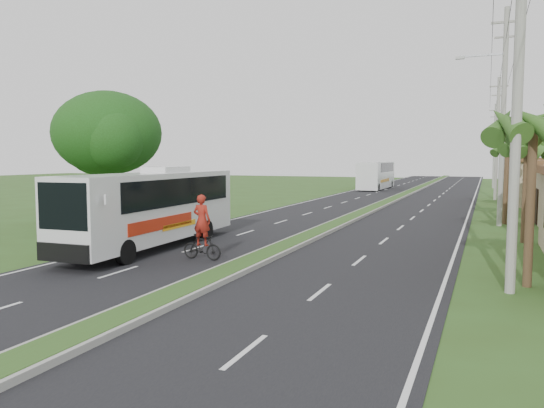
% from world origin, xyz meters
% --- Properties ---
extents(ground, '(180.00, 180.00, 0.00)m').
position_xyz_m(ground, '(0.00, 0.00, 0.00)').
color(ground, '#304C1B').
rests_on(ground, ground).
extents(road_asphalt, '(14.00, 160.00, 0.02)m').
position_xyz_m(road_asphalt, '(0.00, 20.00, 0.01)').
color(road_asphalt, black).
rests_on(road_asphalt, ground).
extents(median_strip, '(1.20, 160.00, 0.18)m').
position_xyz_m(median_strip, '(0.00, 20.00, 0.10)').
color(median_strip, gray).
rests_on(median_strip, ground).
extents(lane_edge_left, '(0.12, 160.00, 0.01)m').
position_xyz_m(lane_edge_left, '(-6.70, 20.00, 0.00)').
color(lane_edge_left, silver).
rests_on(lane_edge_left, ground).
extents(lane_edge_right, '(0.12, 160.00, 0.01)m').
position_xyz_m(lane_edge_right, '(6.70, 20.00, 0.00)').
color(lane_edge_right, silver).
rests_on(lane_edge_right, ground).
extents(palm_verge_a, '(2.40, 2.40, 5.45)m').
position_xyz_m(palm_verge_a, '(9.00, 3.00, 4.74)').
color(palm_verge_a, '#473321').
rests_on(palm_verge_a, ground).
extents(palm_verge_b, '(2.40, 2.40, 5.05)m').
position_xyz_m(palm_verge_b, '(9.40, 12.00, 4.36)').
color(palm_verge_b, '#473321').
rests_on(palm_verge_b, ground).
extents(palm_verge_c, '(2.40, 2.40, 5.85)m').
position_xyz_m(palm_verge_c, '(8.80, 19.00, 5.12)').
color(palm_verge_c, '#473321').
rests_on(palm_verge_c, ground).
extents(palm_verge_d, '(2.40, 2.40, 5.25)m').
position_xyz_m(palm_verge_d, '(9.30, 28.00, 4.55)').
color(palm_verge_d, '#473321').
rests_on(palm_verge_d, ground).
extents(shade_tree, '(6.30, 6.00, 7.54)m').
position_xyz_m(shade_tree, '(-12.11, 10.02, 5.03)').
color(shade_tree, '#473321').
rests_on(shade_tree, ground).
extents(utility_pole_a, '(1.60, 0.28, 11.00)m').
position_xyz_m(utility_pole_a, '(8.50, 2.00, 5.67)').
color(utility_pole_a, gray).
rests_on(utility_pole_a, ground).
extents(utility_pole_b, '(3.20, 0.28, 12.00)m').
position_xyz_m(utility_pole_b, '(8.47, 18.00, 6.26)').
color(utility_pole_b, gray).
rests_on(utility_pole_b, ground).
extents(utility_pole_c, '(1.60, 0.28, 11.00)m').
position_xyz_m(utility_pole_c, '(8.50, 38.00, 5.67)').
color(utility_pole_c, gray).
rests_on(utility_pole_c, ground).
extents(utility_pole_d, '(1.60, 0.28, 10.50)m').
position_xyz_m(utility_pole_d, '(8.50, 58.00, 5.42)').
color(utility_pole_d, gray).
rests_on(utility_pole_d, ground).
extents(coach_bus_main, '(2.57, 10.70, 3.44)m').
position_xyz_m(coach_bus_main, '(-5.20, 4.52, 1.89)').
color(coach_bus_main, silver).
rests_on(coach_bus_main, ground).
extents(coach_bus_far, '(2.53, 11.37, 3.31)m').
position_xyz_m(coach_bus_far, '(-4.76, 50.49, 1.88)').
color(coach_bus_far, white).
rests_on(coach_bus_far, ground).
extents(motorcyclist, '(1.61, 0.49, 2.47)m').
position_xyz_m(motorcyclist, '(-2.00, 2.96, 0.97)').
color(motorcyclist, black).
rests_on(motorcyclist, ground).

